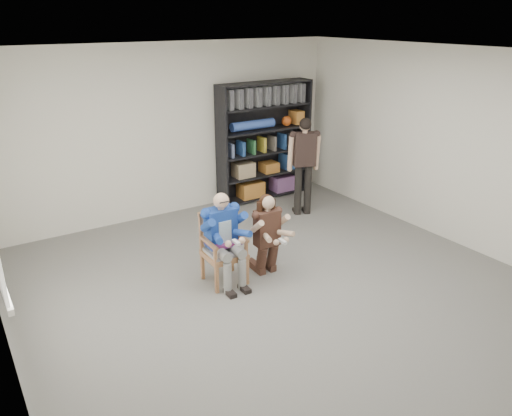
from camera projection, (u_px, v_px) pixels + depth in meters
room_shell at (301, 191)px, 5.39m from camera, size 6.00×7.00×2.80m
floor at (298, 303)px, 5.90m from camera, size 6.00×7.00×0.01m
armchair at (224, 249)px, 6.21m from camera, size 0.55×0.53×0.92m
seated_man at (224, 239)px, 6.16m from camera, size 0.54×0.73×1.20m
kneeling_woman at (268, 235)px, 6.37m from camera, size 0.48×0.75×1.09m
bookshelf at (265, 142)px, 8.94m from camera, size 1.80×0.38×2.10m
standing_man at (304, 167)px, 8.24m from camera, size 0.58×0.45×1.65m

